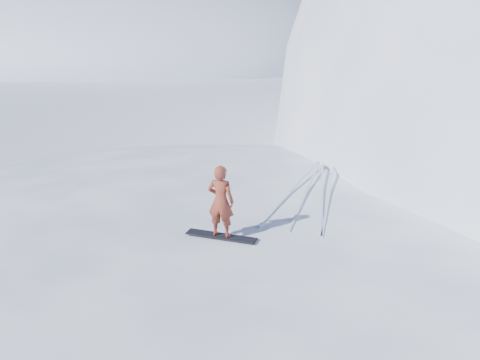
# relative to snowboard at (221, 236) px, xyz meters

# --- Properties ---
(near_ridge) EXTENTS (36.00, 28.00, 4.80)m
(near_ridge) POSITION_rel_snowboard_xyz_m (2.22, 1.43, -2.41)
(near_ridge) COLOR white
(near_ridge) RESTS_ON ground
(far_ridge_a) EXTENTS (120.00, 70.00, 28.00)m
(far_ridge_a) POSITION_rel_snowboard_xyz_m (-68.78, 58.43, -2.41)
(far_ridge_a) COLOR white
(far_ridge_a) RESTS_ON ground
(far_ridge_c) EXTENTS (140.00, 90.00, 36.00)m
(far_ridge_c) POSITION_rel_snowboard_xyz_m (-38.78, 108.43, -2.41)
(far_ridge_c) COLOR white
(far_ridge_c) RESTS_ON ground
(wind_bumps) EXTENTS (16.00, 14.40, 1.00)m
(wind_bumps) POSITION_rel_snowboard_xyz_m (0.66, 0.54, -2.41)
(wind_bumps) COLOR white
(wind_bumps) RESTS_ON ground
(snowboard) EXTENTS (1.74, 0.51, 0.03)m
(snowboard) POSITION_rel_snowboard_xyz_m (0.00, 0.00, 0.00)
(snowboard) COLOR black
(snowboard) RESTS_ON near_ridge
(snowboarder) EXTENTS (0.67, 0.48, 1.72)m
(snowboarder) POSITION_rel_snowboard_xyz_m (0.00, 0.00, 0.87)
(snowboarder) COLOR maroon
(snowboarder) RESTS_ON snowboard
(board_tracks) EXTENTS (2.09, 5.99, 0.04)m
(board_tracks) POSITION_rel_snowboard_xyz_m (0.93, 3.89, 0.01)
(board_tracks) COLOR silver
(board_tracks) RESTS_ON ground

